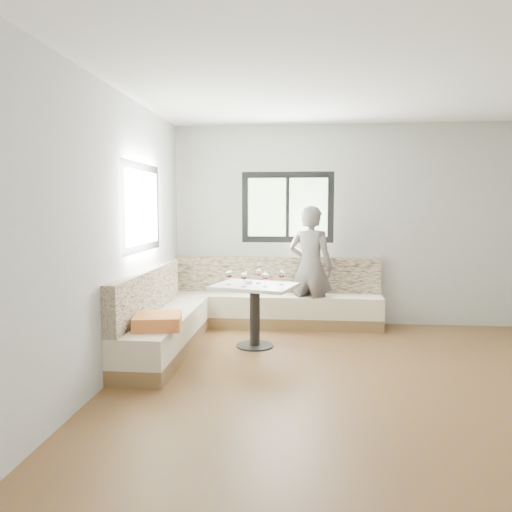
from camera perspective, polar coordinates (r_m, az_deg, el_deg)
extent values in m
cube|color=brown|center=(4.94, 13.39, -14.17)|extent=(5.00, 5.00, 0.01)
cube|color=white|center=(4.78, 14.21, 19.26)|extent=(5.00, 5.00, 0.01)
cube|color=#B7B7B2|center=(7.13, 10.87, 3.48)|extent=(5.00, 0.01, 2.80)
cube|color=#B7B7B2|center=(2.22, 23.18, -1.64)|extent=(5.00, 0.01, 2.80)
cube|color=#B7B7B2|center=(4.95, -16.20, 2.41)|extent=(0.01, 5.00, 2.80)
cube|color=black|center=(7.09, 3.63, 5.58)|extent=(1.30, 0.02, 1.00)
cube|color=black|center=(5.79, -12.90, 5.41)|extent=(0.02, 1.30, 1.00)
cube|color=olive|center=(7.01, 2.24, -7.37)|extent=(2.90, 0.55, 0.16)
cube|color=beige|center=(6.97, 2.25, -5.57)|extent=(2.90, 0.55, 0.29)
cube|color=beige|center=(7.10, 2.35, -2.11)|extent=(2.90, 0.14, 0.50)
cube|color=olive|center=(5.86, -10.28, -10.10)|extent=(0.55, 2.25, 0.16)
cube|color=beige|center=(5.80, -10.32, -7.96)|extent=(0.55, 2.25, 0.29)
cube|color=beige|center=(5.78, -12.35, -4.04)|extent=(0.14, 2.25, 0.50)
cube|color=#E45541|center=(5.12, -11.17, -7.34)|extent=(0.54, 0.54, 0.14)
cylinder|color=black|center=(6.04, -0.14, -10.20)|extent=(0.44, 0.44, 0.02)
cylinder|color=black|center=(5.95, -0.14, -7.02)|extent=(0.12, 0.12, 0.71)
cube|color=silver|center=(5.88, -0.14, -3.47)|extent=(1.07, 0.93, 0.04)
imported|color=#605956|center=(6.80, 6.26, -1.29)|extent=(0.71, 0.59, 1.68)
cylinder|color=white|center=(5.94, -0.86, -3.00)|extent=(0.09, 0.09, 0.04)
sphere|color=black|center=(5.95, -0.72, -2.89)|extent=(0.02, 0.02, 0.02)
sphere|color=black|center=(5.95, -0.96, -2.89)|extent=(0.02, 0.02, 0.02)
sphere|color=black|center=(5.93, -0.86, -2.92)|extent=(0.02, 0.02, 0.02)
cylinder|color=white|center=(5.86, -3.09, -3.29)|extent=(0.06, 0.06, 0.01)
cylinder|color=white|center=(5.85, -3.10, -2.89)|extent=(0.01, 0.01, 0.08)
ellipsoid|color=white|center=(5.84, -3.10, -2.05)|extent=(0.08, 0.08, 0.10)
cylinder|color=#410208|center=(5.84, -3.10, -2.28)|extent=(0.05, 0.05, 0.02)
cylinder|color=white|center=(5.71, -1.36, -3.51)|extent=(0.06, 0.06, 0.01)
cylinder|color=white|center=(5.71, -1.36, -3.10)|extent=(0.01, 0.01, 0.08)
ellipsoid|color=white|center=(5.70, -1.36, -2.24)|extent=(0.08, 0.08, 0.10)
cylinder|color=#410208|center=(5.70, -1.36, -2.48)|extent=(0.05, 0.05, 0.02)
cylinder|color=white|center=(5.70, 1.07, -3.54)|extent=(0.06, 0.06, 0.01)
cylinder|color=white|center=(5.69, 1.07, -3.13)|extent=(0.01, 0.01, 0.08)
ellipsoid|color=white|center=(5.68, 1.07, -2.27)|extent=(0.08, 0.08, 0.10)
cylinder|color=#410208|center=(5.68, 1.07, -2.50)|extent=(0.05, 0.05, 0.02)
cylinder|color=white|center=(5.96, 0.26, -3.12)|extent=(0.06, 0.06, 0.01)
cylinder|color=white|center=(5.96, 0.26, -2.73)|extent=(0.01, 0.01, 0.08)
ellipsoid|color=white|center=(5.95, 0.27, -1.90)|extent=(0.08, 0.08, 0.10)
cylinder|color=#410208|center=(5.95, 0.27, -2.13)|extent=(0.05, 0.05, 0.02)
cylinder|color=white|center=(5.85, 2.97, -3.30)|extent=(0.06, 0.06, 0.01)
cylinder|color=white|center=(5.84, 2.97, -2.90)|extent=(0.01, 0.01, 0.08)
ellipsoid|color=white|center=(5.83, 2.97, -2.06)|extent=(0.08, 0.08, 0.10)
cylinder|color=#410208|center=(5.83, 2.97, -2.29)|extent=(0.05, 0.05, 0.02)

